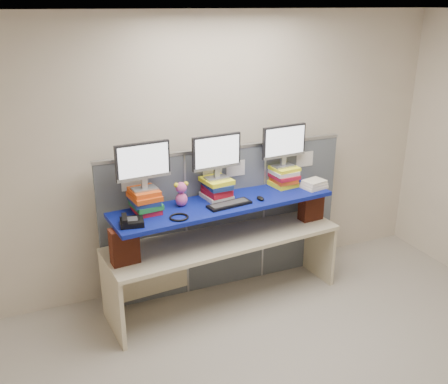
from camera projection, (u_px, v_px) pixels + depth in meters
name	position (u px, v px, depth m)	size (l,w,h in m)	color
room	(327.00, 230.00, 3.40)	(5.00, 4.00, 2.80)	beige
cubicle_partition	(225.00, 217.00, 5.16)	(2.60, 0.06, 1.53)	#4B5158
desk	(224.00, 250.00, 4.92)	(2.38, 0.89, 0.71)	beige
brick_pier_left	(124.00, 246.00, 4.33)	(0.24, 0.13, 0.33)	maroon
brick_pier_right	(311.00, 205.00, 5.21)	(0.24, 0.13, 0.33)	maroon
blue_board	(224.00, 204.00, 4.75)	(2.17, 0.54, 0.04)	navy
book_stack_left	(145.00, 201.00, 4.47)	(0.28, 0.32, 0.22)	#AF1428
book_stack_center	(217.00, 188.00, 4.80)	(0.29, 0.32, 0.20)	silver
book_stack_right	(283.00, 176.00, 5.13)	(0.29, 0.33, 0.20)	#FCF622
monitor_left	(143.00, 163.00, 4.35)	(0.49, 0.16, 0.43)	#95969A
monitor_center	(217.00, 154.00, 4.67)	(0.49, 0.16, 0.43)	#95969A
monitor_right	(284.00, 143.00, 5.01)	(0.49, 0.16, 0.43)	#95969A
keyboard	(229.00, 204.00, 4.65)	(0.44, 0.20, 0.03)	black
mouse	(260.00, 198.00, 4.78)	(0.06, 0.11, 0.03)	black
desk_phone	(131.00, 222.00, 4.23)	(0.22, 0.21, 0.08)	black
headset	(179.00, 217.00, 4.38)	(0.17, 0.17, 0.02)	black
plush_toy	(181.00, 194.00, 4.60)	(0.14, 0.10, 0.24)	#D35098
binder_stack	(314.00, 184.00, 5.08)	(0.27, 0.23, 0.08)	silver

